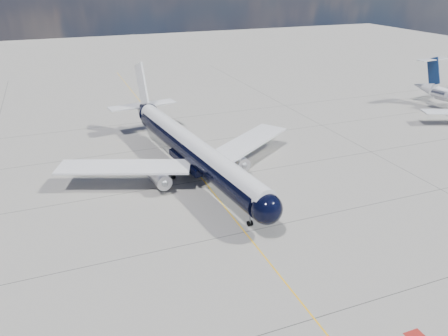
{
  "coord_description": "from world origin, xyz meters",
  "views": [
    {
      "loc": [
        -18.17,
        -29.53,
        27.83
      ],
      "look_at": [
        1.16,
        19.64,
        4.0
      ],
      "focal_mm": 35.0,
      "sensor_mm": 36.0,
      "label": 1
    }
  ],
  "objects": [
    {
      "name": "ground",
      "position": [
        0.0,
        30.0,
        0.0
      ],
      "size": [
        320.0,
        320.0,
        0.0
      ],
      "primitive_type": "plane",
      "color": "gray",
      "rests_on": "ground"
    },
    {
      "name": "taxiway_centerline",
      "position": [
        0.0,
        25.0,
        0.0
      ],
      "size": [
        0.16,
        160.0,
        0.01
      ],
      "primitive_type": "cube",
      "color": "#F8B30D",
      "rests_on": "ground"
    },
    {
      "name": "main_airliner",
      "position": [
        -0.97,
        27.92,
        4.18
      ],
      "size": [
        38.02,
        46.58,
        13.46
      ],
      "rotation": [
        0.0,
        0.0,
        0.12
      ],
      "color": "black",
      "rests_on": "ground"
    }
  ]
}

